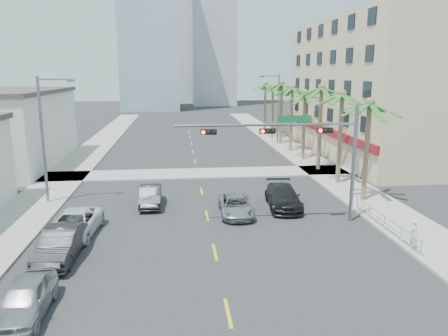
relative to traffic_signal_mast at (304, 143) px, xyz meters
name	(u,v)px	position (x,y,z in m)	size (l,w,h in m)	color
ground	(223,289)	(-5.78, -7.95, -5.06)	(260.00, 260.00, 0.00)	#262628
sidewalk_right	(331,175)	(6.22, 12.05, -4.99)	(4.00, 120.00, 0.15)	gray
sidewalk_left	(59,182)	(-17.78, 12.05, -4.99)	(4.00, 120.00, 0.15)	gray
sidewalk_cross	(198,174)	(-5.78, 14.05, -4.99)	(80.00, 4.00, 0.15)	gray
building_right	(389,88)	(16.21, 22.05, 2.43)	(15.25, 28.00, 15.00)	beige
tower_far_left	(149,10)	(-13.78, 87.05, 18.94)	(14.00, 14.00, 48.00)	#99B2C6
tower_far_center	(171,34)	(-8.78, 117.05, 15.94)	(16.00, 16.00, 42.00)	#ADADB2
traffic_signal_mast	(304,143)	(0.00, 0.00, 0.00)	(11.12, 0.54, 7.20)	slate
palm_tree_0	(370,104)	(5.82, 4.05, 2.02)	(4.80, 4.80, 7.80)	brown
palm_tree_1	(342,95)	(5.82, 9.25, 2.37)	(4.80, 4.80, 8.16)	brown
palm_tree_2	(322,89)	(5.82, 14.45, 2.72)	(4.80, 4.80, 8.52)	brown
palm_tree_3	(305,94)	(5.82, 19.65, 2.02)	(4.80, 4.80, 7.80)	brown
palm_tree_4	(292,88)	(5.82, 24.85, 2.37)	(4.80, 4.80, 8.16)	brown
palm_tree_5	(282,84)	(5.82, 30.05, 2.72)	(4.80, 4.80, 8.52)	brown
palm_tree_6	(273,88)	(5.82, 35.25, 2.02)	(4.80, 4.80, 7.80)	brown
palm_tree_7	(266,85)	(5.82, 40.45, 2.37)	(4.80, 4.80, 8.16)	brown
streetlight_left	(45,134)	(-16.78, 6.05, 0.00)	(2.55, 0.25, 9.00)	slate
streetlight_right	(277,106)	(5.21, 30.05, 0.00)	(2.55, 0.25, 9.00)	slate
guardrail	(385,220)	(4.52, -1.95, -4.39)	(0.08, 8.08, 1.00)	silver
car_parked_near	(25,299)	(-13.58, -9.34, -4.32)	(1.74, 4.33, 1.48)	#A6A5AA
car_parked_mid	(60,244)	(-13.58, -4.01, -4.27)	(1.68, 4.81, 1.59)	black
car_parked_far	(74,224)	(-13.62, -0.76, -4.34)	(2.38, 5.16, 1.43)	silver
car_lane_left	(150,196)	(-9.59, 4.72, -4.36)	(1.49, 4.26, 1.40)	black
car_lane_center	(236,206)	(-3.86, 2.02, -4.43)	(2.10, 4.55, 1.26)	#A1A2A6
car_lane_right	(283,197)	(-0.36, 3.28, -4.30)	(2.14, 5.28, 1.53)	black
pedestrian	(414,234)	(4.59, -5.01, -4.11)	(0.59, 0.39, 1.61)	white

